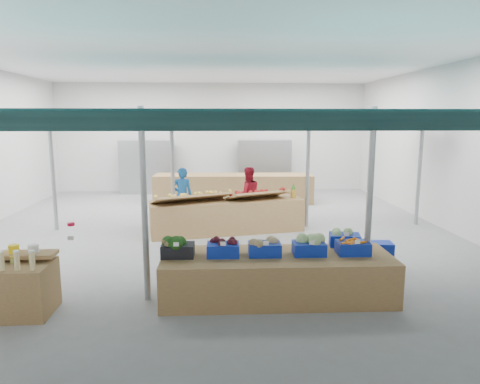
{
  "coord_description": "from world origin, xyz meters",
  "views": [
    {
      "loc": [
        0.08,
        -10.45,
        2.8
      ],
      "look_at": [
        0.6,
        -1.6,
        1.3
      ],
      "focal_mm": 32.0,
      "sensor_mm": 36.0,
      "label": 1
    }
  ],
  "objects_px": {
    "crate_stack": "(379,257)",
    "fruit_counter": "(227,216)",
    "vendor_left": "(182,195)",
    "veg_counter": "(277,276)",
    "vendor_right": "(248,195)"
  },
  "relations": [
    {
      "from": "fruit_counter",
      "to": "vendor_left",
      "type": "distance_m",
      "value": 1.67
    },
    {
      "from": "veg_counter",
      "to": "fruit_counter",
      "type": "relative_size",
      "value": 0.95
    },
    {
      "from": "veg_counter",
      "to": "fruit_counter",
      "type": "bearing_deg",
      "value": 100.01
    },
    {
      "from": "vendor_right",
      "to": "fruit_counter",
      "type": "bearing_deg",
      "value": 50.21
    },
    {
      "from": "fruit_counter",
      "to": "crate_stack",
      "type": "height_order",
      "value": "fruit_counter"
    },
    {
      "from": "veg_counter",
      "to": "vendor_right",
      "type": "xyz_separation_m",
      "value": [
        -0.06,
        5.16,
        0.41
      ]
    },
    {
      "from": "fruit_counter",
      "to": "vendor_left",
      "type": "height_order",
      "value": "vendor_left"
    },
    {
      "from": "crate_stack",
      "to": "fruit_counter",
      "type": "bearing_deg",
      "value": 131.86
    },
    {
      "from": "fruit_counter",
      "to": "veg_counter",
      "type": "bearing_deg",
      "value": -91.92
    },
    {
      "from": "crate_stack",
      "to": "veg_counter",
      "type": "bearing_deg",
      "value": -153.28
    },
    {
      "from": "fruit_counter",
      "to": "vendor_right",
      "type": "distance_m",
      "value": 1.3
    },
    {
      "from": "veg_counter",
      "to": "vendor_left",
      "type": "height_order",
      "value": "vendor_left"
    },
    {
      "from": "vendor_right",
      "to": "crate_stack",
      "type": "bearing_deg",
      "value": 105.93
    },
    {
      "from": "veg_counter",
      "to": "vendor_right",
      "type": "bearing_deg",
      "value": 91.44
    },
    {
      "from": "veg_counter",
      "to": "vendor_right",
      "type": "height_order",
      "value": "vendor_right"
    }
  ]
}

